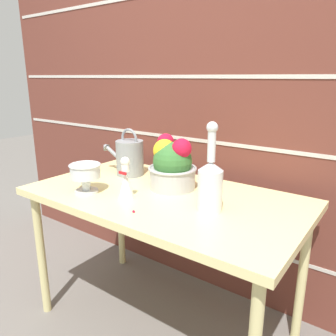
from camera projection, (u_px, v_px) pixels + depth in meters
ground_plane at (164, 323)px, 1.76m from camera, size 12.00×12.00×0.00m
brick_wall at (216, 110)px, 1.85m from camera, size 3.60×0.08×2.20m
patio_table at (164, 207)px, 1.58m from camera, size 1.32×0.73×0.74m
watering_can at (129, 157)px, 1.84m from camera, size 0.30×0.15×0.27m
crystal_pedestal_bowl at (85, 174)px, 1.56m from camera, size 0.15×0.15×0.14m
flower_planter at (172, 165)px, 1.61m from camera, size 0.24×0.24×0.27m
glass_decanter at (210, 182)px, 1.34m from camera, size 0.10×0.10×0.37m
figurine_vase at (126, 182)px, 1.48m from camera, size 0.08×0.08×0.20m
fallen_petal at (134, 212)px, 1.35m from camera, size 0.01×0.01×0.01m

